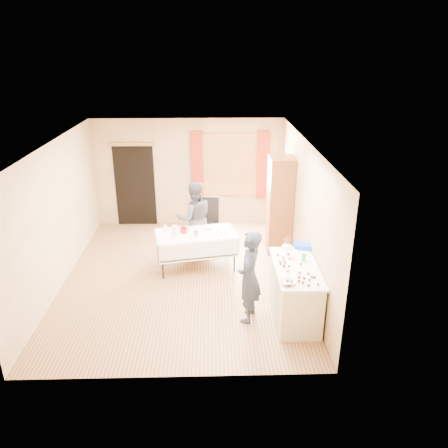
{
  "coord_description": "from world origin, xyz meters",
  "views": [
    {
      "loc": [
        0.57,
        -7.44,
        4.18
      ],
      "look_at": [
        0.78,
        0.0,
        1.1
      ],
      "focal_mm": 35.0,
      "sensor_mm": 36.0,
      "label": 1
    }
  ],
  "objects_px": {
    "party_table": "(196,247)",
    "girl": "(249,277)",
    "counter": "(295,292)",
    "woman": "(194,218)",
    "cabinet": "(280,205)",
    "chair": "(208,233)"
  },
  "relations": [
    {
      "from": "counter",
      "to": "woman",
      "type": "height_order",
      "value": "woman"
    },
    {
      "from": "counter",
      "to": "chair",
      "type": "distance_m",
      "value": 3.08
    },
    {
      "from": "cabinet",
      "to": "counter",
      "type": "relative_size",
      "value": 1.41
    },
    {
      "from": "counter",
      "to": "party_table",
      "type": "distance_m",
      "value": 2.4
    },
    {
      "from": "party_table",
      "to": "chair",
      "type": "xyz_separation_m",
      "value": [
        0.23,
        0.98,
        -0.12
      ]
    },
    {
      "from": "party_table",
      "to": "girl",
      "type": "distance_m",
      "value": 2.05
    },
    {
      "from": "cabinet",
      "to": "girl",
      "type": "relative_size",
      "value": 1.33
    },
    {
      "from": "party_table",
      "to": "chair",
      "type": "distance_m",
      "value": 1.01
    },
    {
      "from": "counter",
      "to": "chair",
      "type": "relative_size",
      "value": 1.33
    },
    {
      "from": "chair",
      "to": "woman",
      "type": "bearing_deg",
      "value": -126.45
    },
    {
      "from": "party_table",
      "to": "cabinet",
      "type": "bearing_deg",
      "value": 12.58
    },
    {
      "from": "party_table",
      "to": "girl",
      "type": "bearing_deg",
      "value": -74.37
    },
    {
      "from": "woman",
      "to": "party_table",
      "type": "bearing_deg",
      "value": 82.88
    },
    {
      "from": "woman",
      "to": "cabinet",
      "type": "bearing_deg",
      "value": 171.69
    },
    {
      "from": "cabinet",
      "to": "girl",
      "type": "xyz_separation_m",
      "value": [
        -0.85,
        -2.57,
        -0.25
      ]
    },
    {
      "from": "cabinet",
      "to": "chair",
      "type": "xyz_separation_m",
      "value": [
        -1.52,
        0.22,
        -0.7
      ]
    },
    {
      "from": "counter",
      "to": "chair",
      "type": "height_order",
      "value": "chair"
    },
    {
      "from": "cabinet",
      "to": "party_table",
      "type": "xyz_separation_m",
      "value": [
        -1.75,
        -0.76,
        -0.59
      ]
    },
    {
      "from": "counter",
      "to": "girl",
      "type": "relative_size",
      "value": 0.94
    },
    {
      "from": "woman",
      "to": "counter",
      "type": "bearing_deg",
      "value": 113.98
    },
    {
      "from": "girl",
      "to": "woman",
      "type": "distance_m",
      "value": 2.65
    },
    {
      "from": "girl",
      "to": "party_table",
      "type": "bearing_deg",
      "value": -137.19
    }
  ]
}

